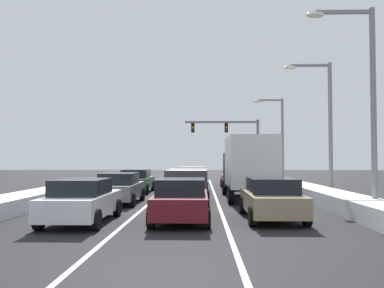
{
  "coord_description": "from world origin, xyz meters",
  "views": [
    {
      "loc": [
        0.9,
        -7.31,
        2.2
      ],
      "look_at": [
        0.18,
        22.44,
        3.3
      ],
      "focal_mm": 37.81,
      "sensor_mm": 36.0,
      "label": 1
    }
  ],
  "objects_px": {
    "sedan_red_right_lane_third": "(235,178)",
    "sedan_gray_left_lane_second": "(120,188)",
    "street_lamp_right_near": "(364,91)",
    "suv_black_center_lane_third": "(192,177)",
    "street_lamp_right_mid": "(323,116)",
    "street_lamp_right_far": "(278,132)",
    "sedan_green_left_lane_third": "(136,181)",
    "sedan_maroon_center_lane_nearest": "(181,200)",
    "box_truck_right_lane_second": "(248,164)",
    "suv_charcoal_center_lane_second": "(188,182)",
    "traffic_light_gantry": "(235,136)",
    "sedan_tan_right_lane_nearest": "(271,198)",
    "sedan_white_left_lane_nearest": "(82,201)"
  },
  "relations": [
    {
      "from": "sedan_tan_right_lane_nearest",
      "to": "sedan_red_right_lane_third",
      "type": "bearing_deg",
      "value": 90.3
    },
    {
      "from": "street_lamp_right_near",
      "to": "street_lamp_right_mid",
      "type": "height_order",
      "value": "street_lamp_right_near"
    },
    {
      "from": "suv_charcoal_center_lane_second",
      "to": "sedan_green_left_lane_third",
      "type": "height_order",
      "value": "suv_charcoal_center_lane_second"
    },
    {
      "from": "traffic_light_gantry",
      "to": "street_lamp_right_near",
      "type": "relative_size",
      "value": 0.93
    },
    {
      "from": "suv_black_center_lane_third",
      "to": "street_lamp_right_mid",
      "type": "distance_m",
      "value": 9.52
    },
    {
      "from": "suv_black_center_lane_third",
      "to": "sedan_maroon_center_lane_nearest",
      "type": "bearing_deg",
      "value": -90.17
    },
    {
      "from": "sedan_white_left_lane_nearest",
      "to": "street_lamp_right_mid",
      "type": "xyz_separation_m",
      "value": [
        10.88,
        8.54,
        3.8
      ]
    },
    {
      "from": "suv_charcoal_center_lane_second",
      "to": "suv_black_center_lane_third",
      "type": "relative_size",
      "value": 1.0
    },
    {
      "from": "sedan_tan_right_lane_nearest",
      "to": "box_truck_right_lane_second",
      "type": "xyz_separation_m",
      "value": [
        0.0,
        7.36,
        1.14
      ]
    },
    {
      "from": "sedan_tan_right_lane_nearest",
      "to": "suv_charcoal_center_lane_second",
      "type": "distance_m",
      "value": 6.65
    },
    {
      "from": "sedan_red_right_lane_third",
      "to": "sedan_green_left_lane_third",
      "type": "distance_m",
      "value": 7.67
    },
    {
      "from": "sedan_tan_right_lane_nearest",
      "to": "sedan_white_left_lane_nearest",
      "type": "distance_m",
      "value": 6.73
    },
    {
      "from": "sedan_maroon_center_lane_nearest",
      "to": "sedan_white_left_lane_nearest",
      "type": "xyz_separation_m",
      "value": [
        -3.42,
        -0.37,
        0.0
      ]
    },
    {
      "from": "box_truck_right_lane_second",
      "to": "sedan_red_right_lane_third",
      "type": "xyz_separation_m",
      "value": [
        -0.08,
        7.99,
        -1.14
      ]
    },
    {
      "from": "sedan_green_left_lane_third",
      "to": "traffic_light_gantry",
      "type": "relative_size",
      "value": 0.6
    },
    {
      "from": "box_truck_right_lane_second",
      "to": "suv_charcoal_center_lane_second",
      "type": "xyz_separation_m",
      "value": [
        -3.26,
        -1.57,
        -0.88
      ]
    },
    {
      "from": "sedan_tan_right_lane_nearest",
      "to": "street_lamp_right_far",
      "type": "bearing_deg",
      "value": 78.61
    },
    {
      "from": "sedan_maroon_center_lane_nearest",
      "to": "sedan_gray_left_lane_second",
      "type": "relative_size",
      "value": 1.0
    },
    {
      "from": "box_truck_right_lane_second",
      "to": "street_lamp_right_far",
      "type": "bearing_deg",
      "value": 72.83
    },
    {
      "from": "sedan_red_right_lane_third",
      "to": "sedan_gray_left_lane_second",
      "type": "xyz_separation_m",
      "value": [
        -6.52,
        -10.22,
        0.0
      ]
    },
    {
      "from": "suv_black_center_lane_third",
      "to": "sedan_gray_left_lane_second",
      "type": "bearing_deg",
      "value": -114.85
    },
    {
      "from": "sedan_red_right_lane_third",
      "to": "street_lamp_right_far",
      "type": "xyz_separation_m",
      "value": [
        4.34,
        5.77,
        3.82
      ]
    },
    {
      "from": "box_truck_right_lane_second",
      "to": "street_lamp_right_far",
      "type": "xyz_separation_m",
      "value": [
        4.25,
        13.77,
        2.68
      ]
    },
    {
      "from": "sedan_white_left_lane_nearest",
      "to": "street_lamp_right_mid",
      "type": "height_order",
      "value": "street_lamp_right_mid"
    },
    {
      "from": "sedan_tan_right_lane_nearest",
      "to": "sedan_white_left_lane_nearest",
      "type": "bearing_deg",
      "value": -172.42
    },
    {
      "from": "sedan_red_right_lane_third",
      "to": "sedan_gray_left_lane_second",
      "type": "bearing_deg",
      "value": -122.54
    },
    {
      "from": "sedan_tan_right_lane_nearest",
      "to": "sedan_red_right_lane_third",
      "type": "xyz_separation_m",
      "value": [
        -0.08,
        15.35,
        0.0
      ]
    },
    {
      "from": "box_truck_right_lane_second",
      "to": "sedan_maroon_center_lane_nearest",
      "type": "bearing_deg",
      "value": -112.49
    },
    {
      "from": "sedan_green_left_lane_third",
      "to": "street_lamp_right_far",
      "type": "relative_size",
      "value": 0.59
    },
    {
      "from": "sedan_green_left_lane_third",
      "to": "sedan_tan_right_lane_nearest",
      "type": "bearing_deg",
      "value": -59.74
    },
    {
      "from": "sedan_green_left_lane_third",
      "to": "sedan_maroon_center_lane_nearest",
      "type": "bearing_deg",
      "value": -73.71
    },
    {
      "from": "sedan_green_left_lane_third",
      "to": "traffic_light_gantry",
      "type": "bearing_deg",
      "value": 62.08
    },
    {
      "from": "sedan_gray_left_lane_second",
      "to": "suv_charcoal_center_lane_second",
      "type": "bearing_deg",
      "value": 11.01
    },
    {
      "from": "sedan_white_left_lane_nearest",
      "to": "street_lamp_right_near",
      "type": "distance_m",
      "value": 11.34
    },
    {
      "from": "sedan_maroon_center_lane_nearest",
      "to": "suv_black_center_lane_third",
      "type": "height_order",
      "value": "suv_black_center_lane_third"
    },
    {
      "from": "street_lamp_right_near",
      "to": "street_lamp_right_mid",
      "type": "xyz_separation_m",
      "value": [
        0.45,
        6.74,
        -0.28
      ]
    },
    {
      "from": "suv_charcoal_center_lane_second",
      "to": "sedan_gray_left_lane_second",
      "type": "relative_size",
      "value": 1.09
    },
    {
      "from": "street_lamp_right_near",
      "to": "street_lamp_right_mid",
      "type": "bearing_deg",
      "value": 86.14
    },
    {
      "from": "box_truck_right_lane_second",
      "to": "sedan_white_left_lane_nearest",
      "type": "bearing_deg",
      "value": -128.99
    },
    {
      "from": "sedan_gray_left_lane_second",
      "to": "traffic_light_gantry",
      "type": "height_order",
      "value": "traffic_light_gantry"
    },
    {
      "from": "sedan_maroon_center_lane_nearest",
      "to": "sedan_green_left_lane_third",
      "type": "xyz_separation_m",
      "value": [
        -3.57,
        12.22,
        0.0
      ]
    },
    {
      "from": "traffic_light_gantry",
      "to": "street_lamp_right_far",
      "type": "relative_size",
      "value": 0.99
    },
    {
      "from": "street_lamp_right_mid",
      "to": "sedan_red_right_lane_third",
      "type": "bearing_deg",
      "value": 119.11
    },
    {
      "from": "street_lamp_right_far",
      "to": "traffic_light_gantry",
      "type": "bearing_deg",
      "value": 124.17
    },
    {
      "from": "sedan_maroon_center_lane_nearest",
      "to": "street_lamp_right_mid",
      "type": "distance_m",
      "value": 11.7
    },
    {
      "from": "sedan_red_right_lane_third",
      "to": "traffic_light_gantry",
      "type": "bearing_deg",
      "value": 85.16
    },
    {
      "from": "suv_black_center_lane_third",
      "to": "street_lamp_right_far",
      "type": "xyz_separation_m",
      "value": [
        7.48,
        8.69,
        3.57
      ]
    },
    {
      "from": "street_lamp_right_near",
      "to": "suv_black_center_lane_third",
      "type": "bearing_deg",
      "value": 121.19
    },
    {
      "from": "street_lamp_right_far",
      "to": "sedan_maroon_center_lane_nearest",
      "type": "bearing_deg",
      "value": -109.15
    },
    {
      "from": "street_lamp_right_mid",
      "to": "street_lamp_right_far",
      "type": "bearing_deg",
      "value": 89.8
    }
  ]
}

